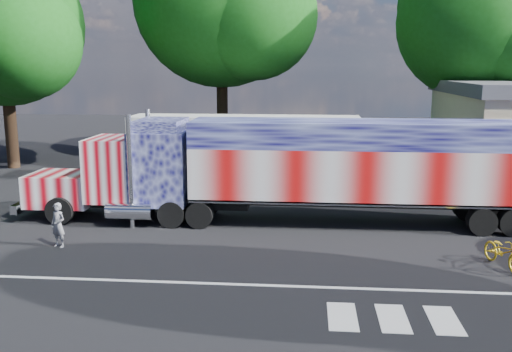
# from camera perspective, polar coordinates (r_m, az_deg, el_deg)

# --- Properties ---
(ground) EXTENTS (100.00, 100.00, 0.00)m
(ground) POSITION_cam_1_polar(r_m,az_deg,el_deg) (18.87, -0.82, -7.42)
(ground) COLOR black
(lane_markings) EXTENTS (30.00, 2.67, 0.01)m
(lane_markings) POSITION_cam_1_polar(r_m,az_deg,el_deg) (15.25, 4.22, -12.04)
(lane_markings) COLOR silver
(lane_markings) RESTS_ON ground
(semi_truck) EXTENTS (19.86, 3.14, 4.23)m
(semi_truck) POSITION_cam_1_polar(r_m,az_deg,el_deg) (21.64, 4.19, 0.91)
(semi_truck) COLOR black
(semi_truck) RESTS_ON ground
(coach_bus) EXTENTS (11.72, 2.73, 3.41)m
(coach_bus) POSITION_cam_1_polar(r_m,az_deg,el_deg) (29.38, -1.13, 2.80)
(coach_bus) COLOR silver
(coach_bus) RESTS_ON ground
(woman) EXTENTS (0.64, 0.53, 1.50)m
(woman) POSITION_cam_1_polar(r_m,az_deg,el_deg) (20.09, -19.18, -4.66)
(woman) COLOR slate
(woman) RESTS_ON ground
(bicycle) EXTENTS (1.14, 1.96, 0.97)m
(bicycle) POSITION_cam_1_polar(r_m,az_deg,el_deg) (18.72, 23.50, -6.96)
(bicycle) COLOR gold
(bicycle) RESTS_ON ground
(tree_nw_a) EXTENTS (9.54, 9.09, 12.71)m
(tree_nw_a) POSITION_cam_1_polar(r_m,az_deg,el_deg) (36.21, -23.84, 13.51)
(tree_nw_a) COLOR black
(tree_nw_a) RESTS_ON ground
(tree_ne_a) EXTENTS (8.81, 8.39, 12.50)m
(tree_ne_a) POSITION_cam_1_polar(r_m,az_deg,el_deg) (34.21, 21.24, 14.13)
(tree_ne_a) COLOR black
(tree_ne_a) RESTS_ON ground
(tree_n_mid) EXTENTS (11.32, 10.78, 15.34)m
(tree_n_mid) POSITION_cam_1_polar(r_m,az_deg,el_deg) (36.66, -3.23, 17.15)
(tree_n_mid) COLOR black
(tree_n_mid) RESTS_ON ground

